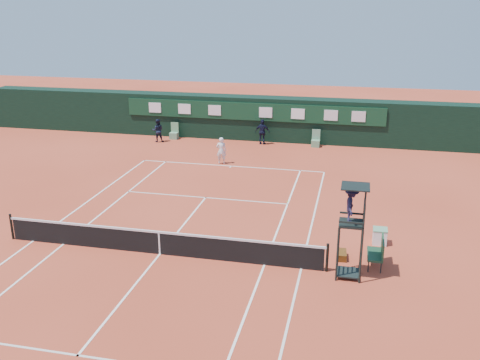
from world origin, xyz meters
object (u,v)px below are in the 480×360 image
player_bench (378,251)px  player (221,151)px  tennis_net (159,242)px  umpire_chair (352,212)px  cooler (380,236)px

player_bench → player: size_ratio=0.74×
tennis_net → umpire_chair: bearing=-1.6°
player_bench → player: (-8.90, 11.45, 0.22)m
tennis_net → player_bench: same height
tennis_net → umpire_chair: umpire_chair is taller
player_bench → player: 14.50m
tennis_net → umpire_chair: (7.15, -0.20, 1.95)m
tennis_net → player_bench: size_ratio=10.75×
tennis_net → player: size_ratio=7.93×
cooler → tennis_net: bearing=-161.2°
tennis_net → player: (-0.70, 12.29, 0.30)m
umpire_chair → player: umpire_chair is taller
player_bench → player: player is taller
umpire_chair → player: bearing=122.2°
umpire_chair → cooler: (1.17, 3.03, -2.13)m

